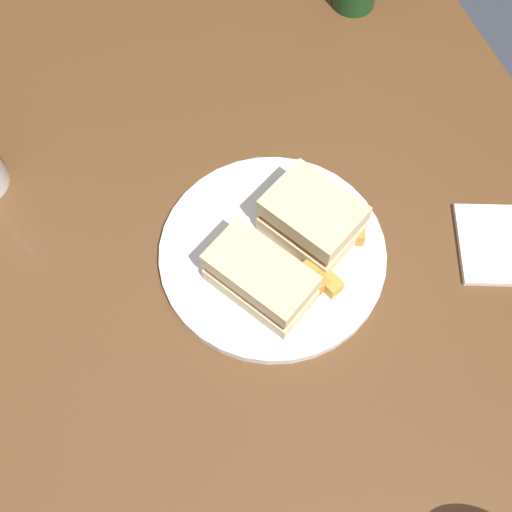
% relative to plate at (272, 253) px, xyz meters
% --- Properties ---
extents(ground_plane, '(6.00, 6.00, 0.00)m').
position_rel_plate_xyz_m(ground_plane, '(-0.01, 0.05, -0.71)').
color(ground_plane, '#333842').
extents(dining_table, '(1.17, 0.94, 0.70)m').
position_rel_plate_xyz_m(dining_table, '(-0.01, 0.05, -0.36)').
color(dining_table, brown).
rests_on(dining_table, ground).
extents(plate, '(0.28, 0.28, 0.01)m').
position_rel_plate_xyz_m(plate, '(0.00, 0.00, 0.00)').
color(plate, white).
rests_on(plate, dining_table).
extents(sandwich_half_left, '(0.14, 0.12, 0.06)m').
position_rel_plate_xyz_m(sandwich_half_left, '(-0.04, 0.03, 0.04)').
color(sandwich_half_left, beige).
rests_on(sandwich_half_left, plate).
extents(sandwich_half_right, '(0.13, 0.12, 0.07)m').
position_rel_plate_xyz_m(sandwich_half_right, '(0.01, -0.05, 0.04)').
color(sandwich_half_right, beige).
rests_on(sandwich_half_right, plate).
extents(potato_wedge_front, '(0.06, 0.04, 0.02)m').
position_rel_plate_xyz_m(potato_wedge_front, '(-0.06, -0.04, 0.02)').
color(potato_wedge_front, gold).
rests_on(potato_wedge_front, plate).
extents(potato_wedge_middle, '(0.06, 0.04, 0.02)m').
position_rel_plate_xyz_m(potato_wedge_middle, '(-0.04, -0.04, 0.02)').
color(potato_wedge_middle, '#B77F33').
rests_on(potato_wedge_middle, plate).
extents(potato_wedge_back, '(0.03, 0.04, 0.02)m').
position_rel_plate_xyz_m(potato_wedge_back, '(-0.06, -0.03, 0.02)').
color(potato_wedge_back, '#B77F33').
rests_on(potato_wedge_back, plate).
extents(potato_wedge_left_edge, '(0.04, 0.05, 0.02)m').
position_rel_plate_xyz_m(potato_wedge_left_edge, '(-0.07, -0.02, 0.02)').
color(potato_wedge_left_edge, '#AD702D').
rests_on(potato_wedge_left_edge, plate).
extents(potato_wedge_right_edge, '(0.05, 0.05, 0.02)m').
position_rel_plate_xyz_m(potato_wedge_right_edge, '(-0.04, -0.01, 0.02)').
color(potato_wedge_right_edge, '#AD702D').
rests_on(potato_wedge_right_edge, plate).
extents(potato_wedge_stray, '(0.03, 0.05, 0.02)m').
position_rel_plate_xyz_m(potato_wedge_stray, '(-0.02, -0.09, 0.02)').
color(potato_wedge_stray, '#B77F33').
rests_on(potato_wedge_stray, plate).
extents(napkin, '(0.13, 0.12, 0.01)m').
position_rel_plate_xyz_m(napkin, '(-0.08, -0.26, -0.00)').
color(napkin, white).
rests_on(napkin, dining_table).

